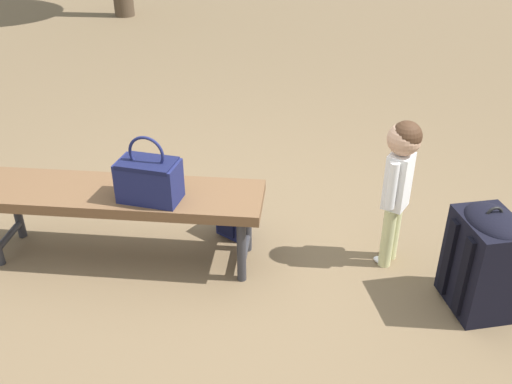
{
  "coord_description": "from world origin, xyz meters",
  "views": [
    {
      "loc": [
        0.64,
        -2.49,
        2.02
      ],
      "look_at": [
        0.06,
        0.12,
        0.45
      ],
      "focal_mm": 39.95,
      "sensor_mm": 36.0,
      "label": 1
    }
  ],
  "objects_px": {
    "backpack_large": "(484,258)",
    "backpack_small": "(233,213)",
    "park_bench": "(119,199)",
    "handbag": "(149,178)",
    "child_standing": "(400,172)"
  },
  "relations": [
    {
      "from": "park_bench",
      "to": "backpack_small",
      "type": "bearing_deg",
      "value": 33.06
    },
    {
      "from": "handbag",
      "to": "backpack_large",
      "type": "relative_size",
      "value": 0.61
    },
    {
      "from": "backpack_large",
      "to": "handbag",
      "type": "bearing_deg",
      "value": -178.31
    },
    {
      "from": "park_bench",
      "to": "child_standing",
      "type": "height_order",
      "value": "child_standing"
    },
    {
      "from": "park_bench",
      "to": "child_standing",
      "type": "xyz_separation_m",
      "value": [
        1.5,
        0.29,
        0.19
      ]
    },
    {
      "from": "park_bench",
      "to": "backpack_large",
      "type": "bearing_deg",
      "value": 0.07
    },
    {
      "from": "handbag",
      "to": "child_standing",
      "type": "xyz_separation_m",
      "value": [
        1.28,
        0.34,
        0.01
      ]
    },
    {
      "from": "park_bench",
      "to": "child_standing",
      "type": "distance_m",
      "value": 1.54
    },
    {
      "from": "backpack_large",
      "to": "backpack_small",
      "type": "height_order",
      "value": "backpack_large"
    },
    {
      "from": "child_standing",
      "to": "backpack_large",
      "type": "height_order",
      "value": "child_standing"
    },
    {
      "from": "backpack_large",
      "to": "child_standing",
      "type": "bearing_deg",
      "value": 147.4
    },
    {
      "from": "park_bench",
      "to": "handbag",
      "type": "height_order",
      "value": "handbag"
    },
    {
      "from": "park_bench",
      "to": "backpack_large",
      "type": "xyz_separation_m",
      "value": [
        1.94,
        0.0,
        -0.09
      ]
    },
    {
      "from": "backpack_small",
      "to": "backpack_large",
      "type": "bearing_deg",
      "value": -14.6
    },
    {
      "from": "backpack_large",
      "to": "backpack_small",
      "type": "bearing_deg",
      "value": 165.4
    }
  ]
}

